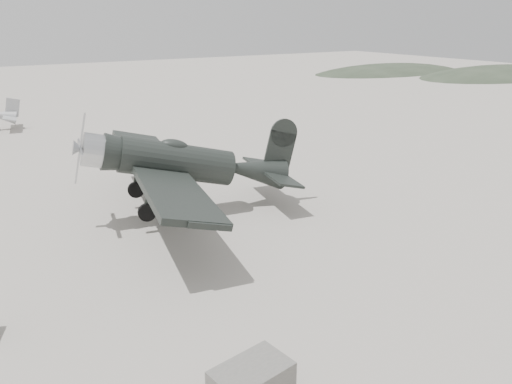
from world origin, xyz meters
TOP-DOWN VIEW (x-y plane):
  - ground at (0.00, 0.00)m, footprint 160.00×160.00m
  - hill_east_north at (60.00, 28.00)m, footprint 36.00×18.00m
  - hill_northeast at (50.00, 40.00)m, footprint 32.00×16.00m
  - lowwing_monoplane at (-0.19, 3.19)m, footprint 9.15×12.72m
  - equipment_block at (-3.66, -7.55)m, footprint 1.81×1.28m

SIDE VIEW (x-z plane):
  - ground at x=0.00m, z-range 0.00..0.00m
  - hill_east_north at x=60.00m, z-range -3.00..3.00m
  - hill_northeast at x=50.00m, z-range -2.60..2.60m
  - equipment_block at x=-3.66m, z-range 0.00..0.84m
  - lowwing_monoplane at x=-0.19m, z-range 0.12..4.20m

